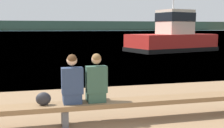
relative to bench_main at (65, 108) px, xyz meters
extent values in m
plane|color=#5684A3|center=(-0.15, 123.39, -0.37)|extent=(240.00, 240.00, 0.00)
cube|color=#2D3D2D|center=(-0.15, 187.96, 2.77)|extent=(600.00, 12.00, 6.29)
cube|color=brown|center=(0.00, 0.00, 0.03)|extent=(8.62, 0.48, 0.09)
cube|color=#515156|center=(0.00, 0.00, -0.20)|extent=(0.12, 0.41, 0.35)
cube|color=navy|center=(0.16, 0.09, 0.17)|extent=(0.36, 0.41, 0.20)
cube|color=navy|center=(0.16, -0.02, 0.53)|extent=(0.41, 0.22, 0.51)
sphere|color=tan|center=(0.16, -0.02, 0.92)|extent=(0.20, 0.20, 0.20)
sphere|color=#472D19|center=(0.16, -0.04, 0.95)|extent=(0.19, 0.19, 0.19)
cube|color=#2D4C3D|center=(0.63, 0.09, 0.17)|extent=(0.36, 0.41, 0.20)
cube|color=#2D4C3D|center=(0.63, -0.02, 0.53)|extent=(0.41, 0.22, 0.52)
sphere|color=tan|center=(0.63, -0.02, 0.93)|extent=(0.19, 0.19, 0.19)
sphere|color=brown|center=(0.63, -0.03, 0.96)|extent=(0.18, 0.18, 0.18)
ellipsoid|color=#232328|center=(-0.39, 0.00, 0.20)|extent=(0.28, 0.16, 0.25)
cube|color=red|center=(9.94, 16.03, 0.31)|extent=(7.76, 5.20, 1.37)
cube|color=black|center=(9.94, 16.03, -0.21)|extent=(7.93, 5.37, 0.33)
cube|color=beige|center=(10.28, 16.12, 1.99)|extent=(2.94, 2.65, 1.99)
cube|color=black|center=(10.28, 16.12, 2.39)|extent=(3.01, 2.73, 0.72)
camera|label=1|loc=(-0.37, -5.36, 1.54)|focal=45.00mm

